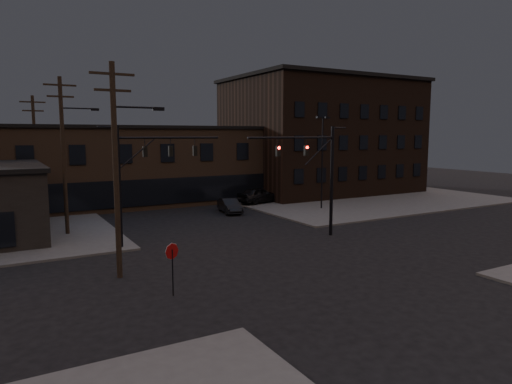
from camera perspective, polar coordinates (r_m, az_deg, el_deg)
ground at (r=27.17m, az=4.53°, el=-8.67°), size 140.00×140.00×0.00m
sidewalk_ne at (r=57.47m, az=10.38°, el=-0.24°), size 30.00×30.00×0.15m
building_row at (r=51.84m, az=-13.11°, el=3.25°), size 40.00×12.00×8.00m
building_right at (r=60.12m, az=8.06°, el=6.75°), size 22.00×16.00×14.00m
traffic_signal_near at (r=33.02m, az=7.93°, el=2.82°), size 7.12×0.24×8.00m
traffic_signal_far at (r=30.75m, az=-14.47°, el=2.49°), size 7.12×0.24×8.00m
stop_sign at (r=21.47m, az=-10.43°, el=-7.98°), size 0.72×0.33×2.48m
utility_pole_near at (r=24.22m, az=-16.99°, el=3.22°), size 3.70×0.28×11.00m
utility_pole_mid at (r=35.87m, az=-22.84°, el=4.58°), size 3.70×0.28×11.50m
utility_pole_far at (r=47.72m, az=-25.84°, el=4.53°), size 2.20×0.28×11.00m
lot_light_a at (r=45.16m, az=8.29°, el=4.72°), size 1.50×0.28×9.14m
lot_light_b at (r=52.81m, az=10.10°, el=5.04°), size 1.50×0.28×9.14m
parked_car_lot_a at (r=48.63m, az=0.35°, el=-0.36°), size 5.35×3.13×1.71m
parked_car_lot_b at (r=54.86m, az=11.14°, el=0.12°), size 4.56×3.52×1.23m
car_crossing at (r=43.38m, az=-3.31°, el=-1.73°), size 2.14×4.34×1.37m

